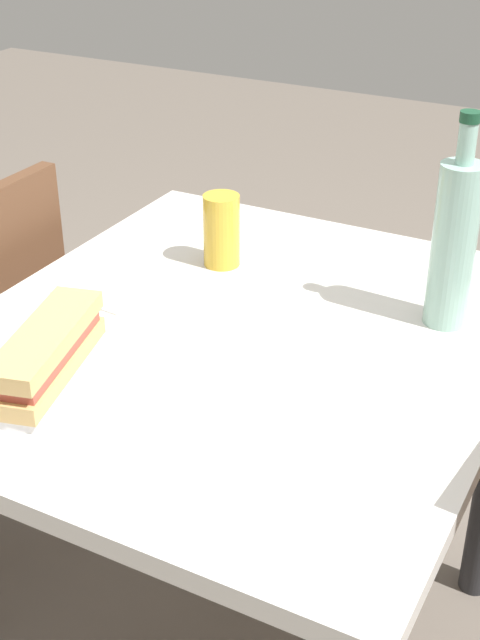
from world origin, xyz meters
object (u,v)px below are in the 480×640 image
plate_near (50,377)px  knife_near (8,370)px  beer_glass (222,230)px  water_bottle (454,242)px  dining_table (240,402)px  baguette_sandwich_near (47,351)px

plate_near → knife_near: 0.06m
plate_near → beer_glass: 0.44m
knife_near → water_bottle: bearing=-47.4°
knife_near → beer_glass: (0.46, -0.08, 0.05)m
dining_table → beer_glass: 0.31m
dining_table → knife_near: bearing=141.0°
dining_table → water_bottle: 0.41m
baguette_sandwich_near → beer_glass: beer_glass is taller
water_bottle → knife_near: bearing=132.6°
knife_near → water_bottle: (0.44, -0.48, 0.12)m
baguette_sandwich_near → knife_near: (-0.03, 0.05, -0.03)m
plate_near → beer_glass: (0.44, -0.03, 0.06)m
dining_table → beer_glass: size_ratio=7.23×
water_bottle → beer_glass: 0.41m
dining_table → beer_glass: beer_glass is taller
dining_table → water_bottle: size_ratio=2.79×
plate_near → beer_glass: size_ratio=1.91×
knife_near → water_bottle: size_ratio=0.55×
beer_glass → plate_near: bearing=176.4°
plate_near → baguette_sandwich_near: (0.00, 0.00, 0.04)m
plate_near → baguette_sandwich_near: 0.04m
plate_near → dining_table: bearing=-34.3°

